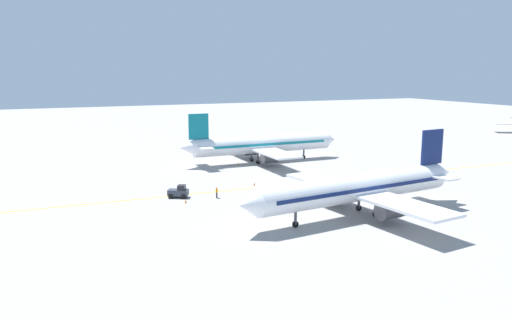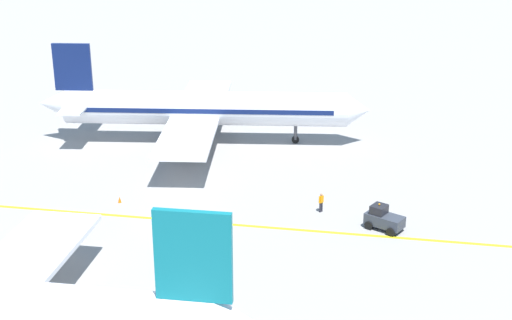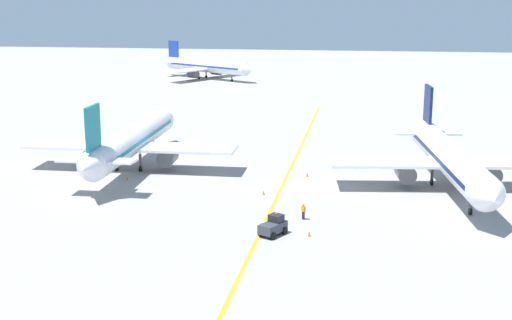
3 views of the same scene
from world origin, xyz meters
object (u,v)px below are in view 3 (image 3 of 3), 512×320
airplane_at_gate (131,141)px  ground_crew_worker (303,211)px  traffic_cone_far_edge (127,178)px  airplane_distant_taxiing (206,66)px  traffic_cone_by_wingtip (307,174)px  traffic_cone_near_nose (309,234)px  traffic_cone_mid_apron (263,192)px  airplane_adjacent_stand (450,159)px  baggage_tug_dark (273,226)px

airplane_at_gate → ground_crew_worker: bearing=-37.1°
traffic_cone_far_edge → airplane_distant_taxiing: bearing=96.7°
airplane_at_gate → traffic_cone_by_wingtip: 23.63m
ground_crew_worker → traffic_cone_far_edge: bearing=151.5°
airplane_distant_taxiing → traffic_cone_far_edge: bearing=-83.3°
traffic_cone_near_nose → traffic_cone_by_wingtip: 22.58m
traffic_cone_near_nose → traffic_cone_mid_apron: 14.94m
airplane_distant_taxiing → traffic_cone_by_wingtip: bearing=-70.7°
airplane_at_gate → traffic_cone_far_edge: airplane_at_gate is taller
airplane_at_gate → traffic_cone_far_edge: bearing=-77.9°
ground_crew_worker → traffic_cone_near_nose: bearing=-79.1°
ground_crew_worker → airplane_adjacent_stand: bearing=41.0°
ground_crew_worker → traffic_cone_near_nose: (0.98, -5.09, -0.63)m
baggage_tug_dark → traffic_cone_by_wingtip: 22.64m
airplane_adjacent_stand → airplane_distant_taxiing: 113.47m
airplane_adjacent_stand → traffic_cone_far_edge: bearing=-177.7°
airplane_at_gate → traffic_cone_near_nose: airplane_at_gate is taller
airplane_distant_taxiing → ground_crew_worker: 120.54m
baggage_tug_dark → traffic_cone_far_edge: 27.02m
baggage_tug_dark → airplane_distant_taxiing: bearing=105.1°
airplane_adjacent_stand → baggage_tug_dark: size_ratio=10.60×
traffic_cone_mid_apron → airplane_at_gate: bearing=152.4°
traffic_cone_near_nose → traffic_cone_mid_apron: same height
traffic_cone_near_nose → traffic_cone_far_edge: 29.70m
airplane_at_gate → traffic_cone_by_wingtip: bearing=-2.3°
airplane_distant_taxiing → traffic_cone_mid_apron: bearing=-74.4°
traffic_cone_mid_apron → traffic_cone_far_edge: bearing=167.3°
airplane_adjacent_stand → airplane_distant_taxiing: airplane_adjacent_stand is taller
airplane_distant_taxiing → baggage_tug_dark: size_ratio=8.58×
ground_crew_worker → traffic_cone_mid_apron: bearing=122.1°
traffic_cone_by_wingtip → traffic_cone_far_edge: same height
traffic_cone_mid_apron → ground_crew_worker: bearing=-57.9°
traffic_cone_mid_apron → traffic_cone_far_edge: (-17.68, 3.99, 0.00)m
ground_crew_worker → traffic_cone_far_edge: ground_crew_worker is taller
traffic_cone_by_wingtip → traffic_cone_near_nose: bearing=-85.2°
traffic_cone_mid_apron → traffic_cone_far_edge: size_ratio=1.00×
airplane_adjacent_stand → traffic_cone_by_wingtip: bearing=168.8°
airplane_adjacent_stand → ground_crew_worker: bearing=-139.0°
airplane_distant_taxiing → traffic_cone_mid_apron: 110.95m
ground_crew_worker → traffic_cone_by_wingtip: (-0.89, 17.42, -0.63)m
airplane_adjacent_stand → traffic_cone_far_edge: 39.31m
ground_crew_worker → airplane_at_gate: bearing=142.9°
baggage_tug_dark → traffic_cone_mid_apron: size_ratio=6.09×
airplane_at_gate → airplane_distant_taxiing: airplane_at_gate is taller
airplane_at_gate → airplane_adjacent_stand: (40.39, -4.30, 0.00)m
airplane_distant_taxiing → airplane_adjacent_stand: bearing=-63.2°
airplane_distant_taxiing → traffic_cone_near_nose: bearing=-73.3°
airplane_at_gate → traffic_cone_near_nose: 34.61m
airplane_adjacent_stand → traffic_cone_near_nose: (-15.16, -19.14, -3.43)m
baggage_tug_dark → ground_crew_worker: size_ratio=2.00×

